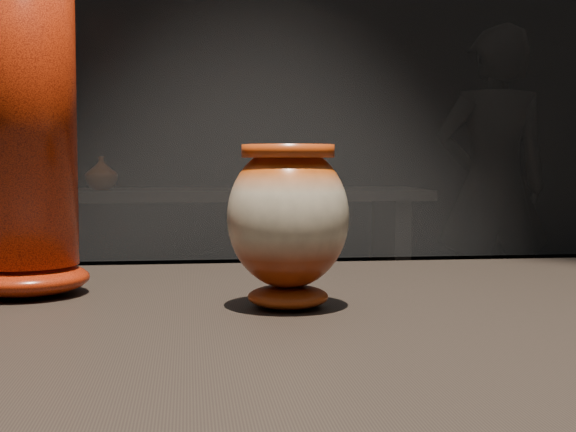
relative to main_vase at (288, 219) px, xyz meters
name	(u,v)px	position (x,y,z in m)	size (l,w,h in m)	color
main_vase	(288,219)	(0.00, 0.00, 0.00)	(0.16, 0.16, 0.16)	maroon
tall_vase	(22,101)	(-0.27, 0.11, 0.12)	(0.14, 0.14, 0.43)	red
back_shelf	(225,242)	(0.09, 3.23, -0.35)	(2.00, 0.60, 0.90)	black
back_vase_left	(101,173)	(-0.51, 3.17, -0.01)	(0.16, 0.16, 0.16)	brown
back_vase_mid	(265,169)	(0.29, 3.19, 0.01)	(0.20, 0.20, 0.20)	maroon
back_vase_right	(321,175)	(0.57, 3.21, -0.02)	(0.08, 0.08, 0.14)	brown
visitor	(493,186)	(1.62, 3.57, -0.09)	(0.65, 0.43, 1.79)	black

